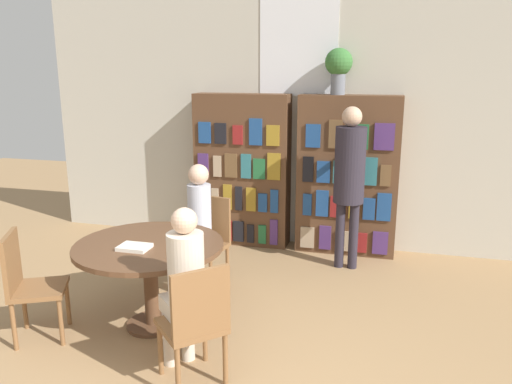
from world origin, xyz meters
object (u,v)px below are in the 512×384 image
object	(u,v)px
chair_near_camera	(28,281)
chair_far_side	(195,320)
flower_vase	(339,66)
chair_left_side	(207,237)
reading_table	(150,257)
librarian_standing	(350,171)
seated_reader_left	(197,222)
seated_reader_right	(184,282)
bookshelf_left	(242,171)
bookshelf_right	(347,176)

from	to	relation	value
chair_near_camera	chair_far_side	bearing A→B (deg)	54.00
flower_vase	chair_left_side	world-z (taller)	flower_vase
reading_table	librarian_standing	size ratio (longest dim) A/B	0.70
reading_table	chair_near_camera	xyz separation A→B (m)	(-0.84, -0.42, -0.12)
seated_reader_left	seated_reader_right	world-z (taller)	seated_reader_left
chair_near_camera	seated_reader_left	bearing A→B (deg)	113.82
chair_left_side	seated_reader_left	xyz separation A→B (m)	(-0.03, -0.18, 0.21)
chair_near_camera	librarian_standing	distance (m)	3.19
bookshelf_left	flower_vase	distance (m)	1.65
reading_table	seated_reader_left	size ratio (longest dim) A/B	0.97
reading_table	seated_reader_left	world-z (taller)	seated_reader_left
chair_left_side	seated_reader_right	distance (m)	1.53
chair_left_side	librarian_standing	bearing A→B (deg)	-139.54
bookshelf_left	bookshelf_right	world-z (taller)	same
chair_near_camera	librarian_standing	xyz separation A→B (m)	(2.30, 2.14, 0.58)
flower_vase	reading_table	xyz separation A→B (m)	(-1.25, -2.22, -1.53)
seated_reader_right	chair_left_side	bearing A→B (deg)	59.87
bookshelf_left	librarian_standing	distance (m)	1.42
seated_reader_left	seated_reader_right	distance (m)	1.35
seated_reader_left	chair_near_camera	bearing A→B (deg)	59.82
reading_table	chair_near_camera	size ratio (longest dim) A/B	1.37
bookshelf_right	chair_near_camera	size ratio (longest dim) A/B	2.07
flower_vase	chair_far_side	world-z (taller)	flower_vase
chair_near_camera	bookshelf_right	bearing A→B (deg)	113.07
bookshelf_left	chair_left_side	bearing A→B (deg)	-89.25
chair_left_side	seated_reader_right	world-z (taller)	seated_reader_right
bookshelf_right	chair_left_side	xyz separation A→B (m)	(-1.24, -1.28, -0.42)
bookshelf_right	seated_reader_left	xyz separation A→B (m)	(-1.27, -1.47, -0.21)
chair_left_side	chair_near_camera	bearing A→B (deg)	63.00
seated_reader_right	chair_near_camera	bearing A→B (deg)	130.46
bookshelf_right	seated_reader_left	size ratio (longest dim) A/B	1.47
reading_table	seated_reader_right	size ratio (longest dim) A/B	0.99
bookshelf_left	seated_reader_right	distance (m)	2.79
reading_table	librarian_standing	distance (m)	2.29
flower_vase	chair_near_camera	bearing A→B (deg)	-128.32
chair_left_side	bookshelf_right	bearing A→B (deg)	-124.62
reading_table	librarian_standing	world-z (taller)	librarian_standing
seated_reader_left	seated_reader_right	bearing A→B (deg)	117.05
seated_reader_left	librarian_standing	distance (m)	1.69
bookshelf_right	flower_vase	xyz separation A→B (m)	(-0.15, 0.00, 1.23)
bookshelf_left	flower_vase	world-z (taller)	flower_vase
flower_vase	seated_reader_right	size ratio (longest dim) A/B	0.41
bookshelf_right	seated_reader_left	world-z (taller)	bookshelf_right
flower_vase	chair_near_camera	distance (m)	3.75
reading_table	chair_near_camera	bearing A→B (deg)	-153.38
chair_far_side	seated_reader_left	xyz separation A→B (m)	(-0.54, 1.42, 0.21)
chair_left_side	chair_far_side	world-z (taller)	same
bookshelf_right	flower_vase	distance (m)	1.23
bookshelf_left	chair_far_side	world-z (taller)	bookshelf_left
bookshelf_right	reading_table	bearing A→B (deg)	-122.19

